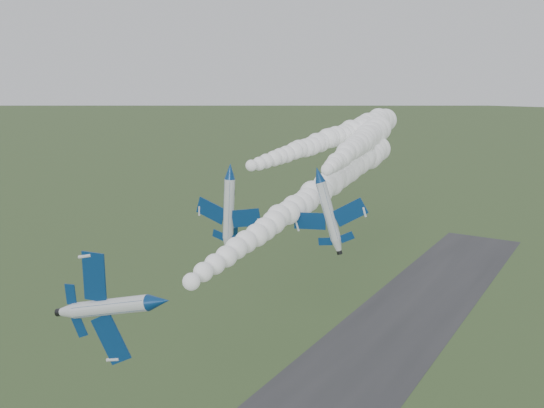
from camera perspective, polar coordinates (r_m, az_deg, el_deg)
The scene contains 6 objects.
jet_lead at distance 56.76m, azimuth -10.64°, elevation -9.05°, with size 3.92×13.43×10.79m.
smoke_trail_jet_lead at distance 91.81m, azimuth 4.21°, elevation 1.14°, with size 4.97×76.16×4.97m, color white, non-canonical shape.
jet_pair_left at distance 88.51m, azimuth -4.01°, elevation 3.11°, with size 11.23×13.57×3.38m.
smoke_trail_jet_pair_left at distance 121.32m, azimuth 5.81°, elevation 6.30°, with size 5.48×68.74×5.48m, color white, non-canonical shape.
jet_pair_right at distance 80.65m, azimuth 4.38°, elevation 2.78°, with size 9.99×12.20×3.84m.
smoke_trail_jet_pair_right at distance 108.63m, azimuth 8.09°, elevation 5.53°, with size 5.41×52.47×5.41m, color white, non-canonical shape.
Camera 1 is at (41.46, -51.00, 56.43)m, focal length 40.00 mm.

